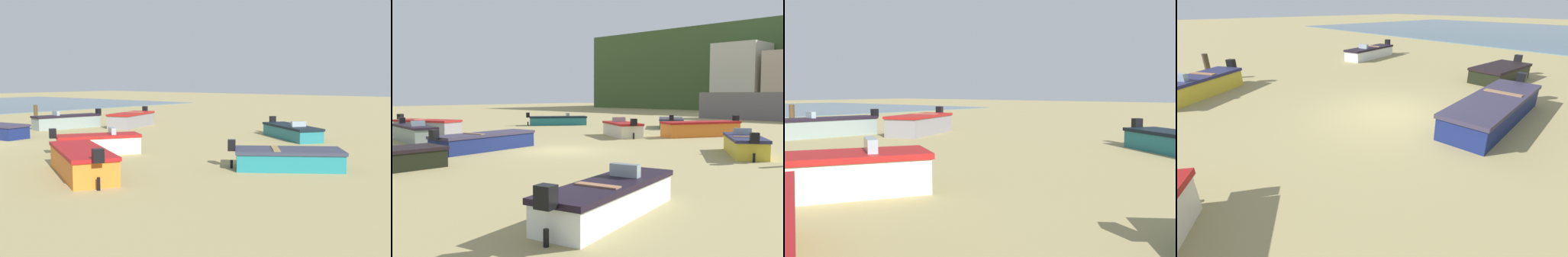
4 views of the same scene
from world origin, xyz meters
TOP-DOWN VIEW (x-y plane):
  - boat_cream_1 at (-2.37, 7.35)m, footprint 3.75×2.99m
  - boat_grey_3 at (-11.77, -0.39)m, footprint 4.53×2.98m
  - boat_grey_4 at (-8.31, -2.84)m, footprint 4.79×1.91m
  - mooring_post_mid_beach at (-8.85, -7.24)m, footprint 0.27×0.27m

SIDE VIEW (x-z plane):
  - boat_cream_1 at x=-2.37m, z-range -0.14..1.02m
  - boat_grey_4 at x=-8.31m, z-range -0.15..1.06m
  - boat_grey_3 at x=-11.77m, z-range -0.15..1.12m
  - mooring_post_mid_beach at x=-8.85m, z-range 0.00..1.37m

